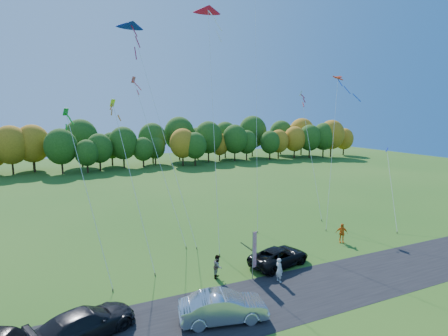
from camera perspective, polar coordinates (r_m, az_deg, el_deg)
name	(u,v)px	position (r m, az deg, el deg)	size (l,w,h in m)	color
ground	(256,271)	(27.53, 5.32, -16.38)	(160.00, 160.00, 0.00)	#205316
asphalt_strip	(287,296)	(24.51, 10.20, -19.86)	(90.00, 6.00, 0.01)	black
tree_line	(132,168)	(78.49, -14.76, 0.01)	(116.00, 12.00, 10.00)	#1E4711
black_suv	(279,256)	(28.41, 8.97, -14.06)	(2.36, 5.11, 1.42)	black
silver_sedan	(223,307)	(21.40, -0.12, -21.74)	(1.76, 5.04, 1.66)	#B8B8BD
dark_truck_a	(85,324)	(21.42, -21.77, -22.53)	(2.22, 5.46, 1.58)	black
person_tailgate_a	(279,270)	(25.81, 9.00, -16.13)	(0.63, 0.41, 1.73)	silver
person_tailgate_b	(218,266)	(26.14, -1.03, -15.74)	(0.82, 0.64, 1.68)	gray
person_east	(342,233)	(34.25, 18.67, -10.02)	(1.06, 0.44, 1.81)	orange
feather_flag	(254,250)	(25.63, 4.94, -13.13)	(0.44, 0.25, 3.53)	#999999
kite_delta_blue	(160,122)	(34.34, -10.41, 7.33)	(4.43, 12.55, 22.55)	#4C3F33
kite_parafoil_orange	(256,75)	(41.03, 5.26, 14.82)	(8.70, 14.06, 32.50)	#4C3F33
kite_delta_red	(213,117)	(31.58, -1.75, 8.37)	(3.54, 8.67, 23.13)	#4C3F33
kite_parafoil_rainbow	(333,147)	(39.98, 17.31, 3.24)	(7.64, 6.87, 16.39)	#4C3F33
kite_diamond_yellow	(132,182)	(28.21, -14.76, -2.21)	(2.18, 7.27, 13.22)	#4C3F33
kite_diamond_green	(88,197)	(25.70, -21.27, -4.49)	(2.60, 4.84, 12.37)	#4C3F33
kite_diamond_white	(311,152)	(41.86, 13.95, 2.52)	(2.03, 7.12, 14.85)	#4C3F33
kite_diamond_pink	(159,160)	(32.31, -10.62, 1.31)	(3.44, 6.86, 15.47)	#4C3F33
kite_diamond_blue_low	(392,188)	(41.26, 25.69, -2.95)	(4.52, 5.89, 8.13)	#4C3F33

